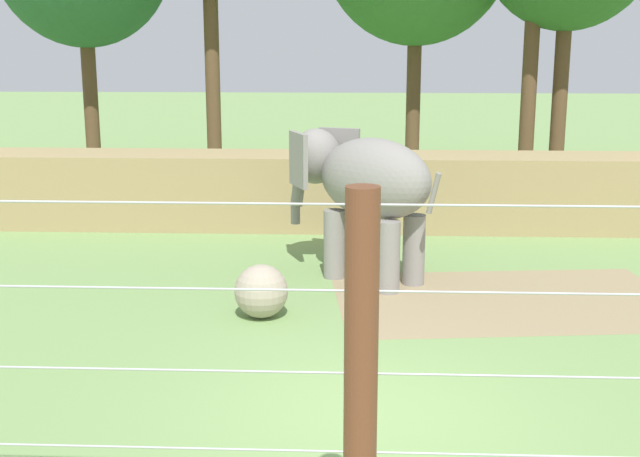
% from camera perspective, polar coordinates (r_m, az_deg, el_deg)
% --- Properties ---
extents(ground_plane, '(120.00, 120.00, 0.00)m').
position_cam_1_polar(ground_plane, '(10.84, 3.53, -12.49)').
color(ground_plane, '#759956').
extents(dirt_patch, '(6.43, 4.37, 0.01)m').
position_cam_1_polar(dirt_patch, '(15.54, 12.48, -4.75)').
color(dirt_patch, '#937F5B').
rests_on(dirt_patch, ground).
extents(embankment_wall, '(36.00, 1.80, 1.81)m').
position_cam_1_polar(embankment_wall, '(20.72, 3.12, 2.56)').
color(embankment_wall, tan).
rests_on(embankment_wall, ground).
extents(elephant, '(3.26, 3.11, 2.84)m').
position_cam_1_polar(elephant, '(16.14, 2.93, 3.07)').
color(elephant, gray).
rests_on(elephant, ground).
extents(enrichment_ball, '(0.91, 0.91, 0.91)m').
position_cam_1_polar(enrichment_ball, '(14.19, -4.01, -4.27)').
color(enrichment_ball, tan).
rests_on(enrichment_ball, ground).
extents(cable_fence, '(12.58, 0.27, 3.54)m').
position_cam_1_polar(cable_fence, '(6.93, 3.72, -11.63)').
color(cable_fence, brown).
rests_on(cable_fence, ground).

